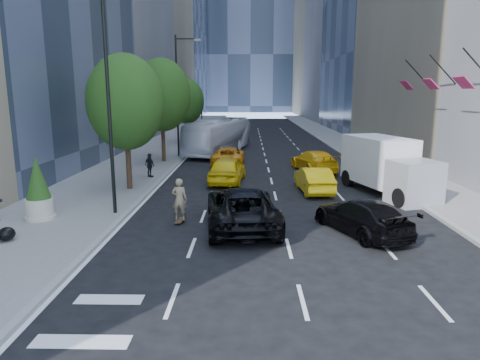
{
  "coord_description": "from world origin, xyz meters",
  "views": [
    {
      "loc": [
        -0.47,
        -14.58,
        5.46
      ],
      "look_at": [
        -0.84,
        4.4,
        1.6
      ],
      "focal_mm": 32.0,
      "sensor_mm": 36.0,
      "label": 1
    }
  ],
  "objects_px": {
    "skateboarder": "(180,202)",
    "planter_shrub": "(38,189)",
    "black_sedan_mercedes": "(361,216)",
    "city_bus": "(219,136)",
    "black_sedan_lincoln": "(242,207)",
    "box_truck": "(387,166)"
  },
  "relations": [
    {
      "from": "box_truck",
      "to": "planter_shrub",
      "type": "distance_m",
      "value": 17.48
    },
    {
      "from": "box_truck",
      "to": "planter_shrub",
      "type": "bearing_deg",
      "value": -177.22
    },
    {
      "from": "black_sedan_mercedes",
      "to": "planter_shrub",
      "type": "relative_size",
      "value": 1.76
    },
    {
      "from": "black_sedan_lincoln",
      "to": "black_sedan_mercedes",
      "type": "distance_m",
      "value": 4.81
    },
    {
      "from": "black_sedan_mercedes",
      "to": "box_truck",
      "type": "xyz_separation_m",
      "value": [
        3.11,
        6.9,
        0.86
      ]
    },
    {
      "from": "black_sedan_lincoln",
      "to": "planter_shrub",
      "type": "bearing_deg",
      "value": -8.78
    },
    {
      "from": "skateboarder",
      "to": "planter_shrub",
      "type": "height_order",
      "value": "planter_shrub"
    },
    {
      "from": "skateboarder",
      "to": "black_sedan_mercedes",
      "type": "height_order",
      "value": "skateboarder"
    },
    {
      "from": "city_bus",
      "to": "black_sedan_mercedes",
      "type": "bearing_deg",
      "value": -56.26
    },
    {
      "from": "skateboarder",
      "to": "black_sedan_lincoln",
      "type": "relative_size",
      "value": 0.3
    },
    {
      "from": "box_truck",
      "to": "planter_shrub",
      "type": "height_order",
      "value": "box_truck"
    },
    {
      "from": "city_bus",
      "to": "planter_shrub",
      "type": "distance_m",
      "value": 22.77
    },
    {
      "from": "planter_shrub",
      "to": "box_truck",
      "type": "bearing_deg",
      "value": 18.82
    },
    {
      "from": "black_sedan_lincoln",
      "to": "box_truck",
      "type": "bearing_deg",
      "value": -147.51
    },
    {
      "from": "black_sedan_lincoln",
      "to": "box_truck",
      "type": "distance_m",
      "value": 10.0
    },
    {
      "from": "black_sedan_lincoln",
      "to": "city_bus",
      "type": "xyz_separation_m",
      "value": [
        -2.46,
        22.4,
        0.75
      ]
    },
    {
      "from": "city_bus",
      "to": "skateboarder",
      "type": "bearing_deg",
      "value": -74.05
    },
    {
      "from": "city_bus",
      "to": "planter_shrub",
      "type": "xyz_separation_m",
      "value": [
        -6.23,
        -21.9,
        -0.15
      ]
    },
    {
      "from": "black_sedan_mercedes",
      "to": "box_truck",
      "type": "distance_m",
      "value": 7.61
    },
    {
      "from": "black_sedan_mercedes",
      "to": "city_bus",
      "type": "height_order",
      "value": "city_bus"
    },
    {
      "from": "city_bus",
      "to": "planter_shrub",
      "type": "bearing_deg",
      "value": -89.43
    },
    {
      "from": "skateboarder",
      "to": "box_truck",
      "type": "distance_m",
      "value": 11.95
    }
  ]
}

